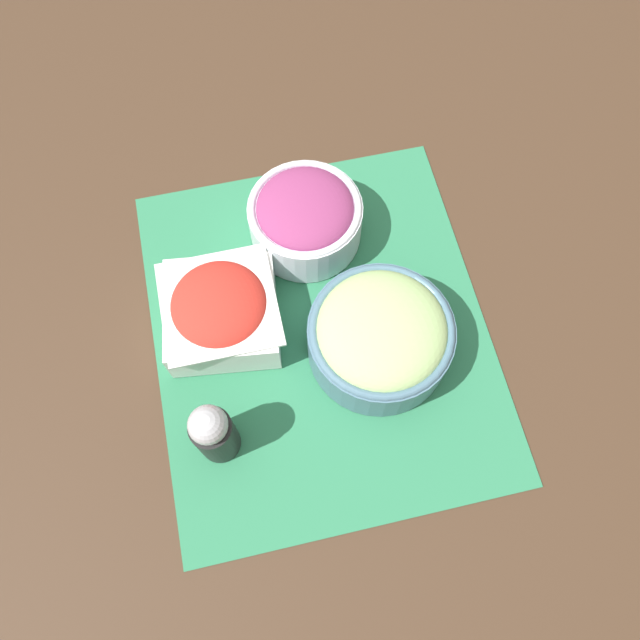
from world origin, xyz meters
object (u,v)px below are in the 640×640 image
Objects in this scene: onion_bowl at (305,217)px; cucumber_bowl at (380,335)px; pepper_shaker at (213,432)px; tomato_bowl at (221,311)px.

cucumber_bowl is at bearing 16.24° from onion_bowl.
pepper_shaker is (0.26, -0.16, 0.01)m from onion_bowl.
cucumber_bowl is at bearing 67.20° from tomato_bowl.
pepper_shaker is at bearing -70.52° from cucumber_bowl.
pepper_shaker reaches higher than cucumber_bowl.
tomato_bowl is 0.15m from pepper_shaker.
pepper_shaker is (0.15, -0.03, 0.02)m from tomato_bowl.
cucumber_bowl reaches higher than tomato_bowl.
tomato_bowl is 1.30× the size of pepper_shaker.
pepper_shaker is at bearing -31.74° from onion_bowl.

